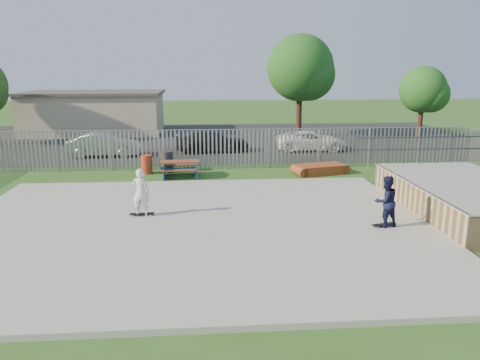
{
  "coord_description": "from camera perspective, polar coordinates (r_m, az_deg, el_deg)",
  "views": [
    {
      "loc": [
        0.38,
        -14.05,
        4.98
      ],
      "look_at": [
        1.63,
        2.0,
        1.1
      ],
      "focal_mm": 35.0,
      "sensor_mm": 36.0,
      "label": 1
    }
  ],
  "objects": [
    {
      "name": "tree_mid",
      "position": [
        34.66,
        7.35,
        13.39
      ],
      "size": [
        4.76,
        4.76,
        7.35
      ],
      "color": "#43271A",
      "rests_on": "ground"
    },
    {
      "name": "car_white",
      "position": [
        29.07,
        8.68,
        4.76
      ],
      "size": [
        4.4,
        2.23,
        1.19
      ],
      "primitive_type": "imported",
      "rotation": [
        0.0,
        0.0,
        1.51
      ],
      "color": "white",
      "rests_on": "parking_lot"
    },
    {
      "name": "car_dark",
      "position": [
        28.34,
        -3.43,
        4.78
      ],
      "size": [
        4.67,
        2.38,
        1.3
      ],
      "primitive_type": "imported",
      "rotation": [
        0.0,
        0.0,
        1.7
      ],
      "color": "black",
      "rests_on": "parking_lot"
    },
    {
      "name": "funbox",
      "position": [
        22.8,
        9.78,
        1.31
      ],
      "size": [
        2.45,
        1.64,
        0.45
      ],
      "rotation": [
        0.0,
        0.0,
        0.25
      ],
      "color": "brown",
      "rests_on": "ground"
    },
    {
      "name": "skateboard_b",
      "position": [
        16.03,
        -11.87,
        -4.13
      ],
      "size": [
        0.81,
        0.25,
        0.08
      ],
      "rotation": [
        0.0,
        0.0,
        0.06
      ],
      "color": "black",
      "rests_on": "concrete_slab"
    },
    {
      "name": "skater_white",
      "position": [
        15.82,
        -12.0,
        -1.48
      ],
      "size": [
        0.63,
        0.45,
        1.61
      ],
      "primitive_type": "imported",
      "rotation": [
        0.0,
        0.0,
        3.03
      ],
      "color": "white",
      "rests_on": "concrete_slab"
    },
    {
      "name": "skateboard_a",
      "position": [
        15.34,
        17.14,
        -5.27
      ],
      "size": [
        0.82,
        0.41,
        0.08
      ],
      "rotation": [
        0.0,
        0.0,
        0.28
      ],
      "color": "black",
      "rests_on": "concrete_slab"
    },
    {
      "name": "concrete_slab",
      "position": [
        14.88,
        -5.68,
        -5.76
      ],
      "size": [
        15.0,
        12.0,
        0.15
      ],
      "primitive_type": "cube",
      "color": "#A0A09A",
      "rests_on": "ground"
    },
    {
      "name": "skater_navy",
      "position": [
        15.12,
        17.34,
        -2.51
      ],
      "size": [
        0.92,
        0.8,
        1.61
      ],
      "primitive_type": "imported",
      "rotation": [
        0.0,
        0.0,
        3.42
      ],
      "color": "#121538",
      "rests_on": "concrete_slab"
    },
    {
      "name": "trash_bin_grey",
      "position": [
        23.04,
        -8.91,
        2.23
      ],
      "size": [
        0.63,
        0.63,
        1.04
      ],
      "primitive_type": "cylinder",
      "color": "#2A2A2C",
      "rests_on": "ground"
    },
    {
      "name": "ground",
      "position": [
        14.91,
        -5.68,
        -6.03
      ],
      "size": [
        120.0,
        120.0,
        0.0
      ],
      "primitive_type": "plane",
      "color": "#35571E",
      "rests_on": "ground"
    },
    {
      "name": "trash_bin_red",
      "position": [
        22.92,
        -11.31,
        1.89
      ],
      "size": [
        0.54,
        0.54,
        0.9
      ],
      "primitive_type": "cylinder",
      "color": "#A62E19",
      "rests_on": "ground"
    },
    {
      "name": "building",
      "position": [
        38.13,
        -17.28,
        7.88
      ],
      "size": [
        10.4,
        6.4,
        3.2
      ],
      "color": "#BDAE91",
      "rests_on": "ground"
    },
    {
      "name": "tree_right",
      "position": [
        36.45,
        21.4,
        10.21
      ],
      "size": [
        3.31,
        3.31,
        5.11
      ],
      "color": "#45251B",
      "rests_on": "ground"
    },
    {
      "name": "car_silver",
      "position": [
        27.83,
        -16.22,
        4.14
      ],
      "size": [
        4.13,
        1.63,
        1.34
      ],
      "primitive_type": "imported",
      "rotation": [
        0.0,
        0.0,
        1.62
      ],
      "color": "#A1A1A5",
      "rests_on": "parking_lot"
    },
    {
      "name": "fence",
      "position": [
        19.06,
        -2.48,
        1.49
      ],
      "size": [
        26.04,
        16.02,
        2.0
      ],
      "color": "gray",
      "rests_on": "ground"
    },
    {
      "name": "parking_lot",
      "position": [
        33.42,
        -5.06,
        4.94
      ],
      "size": [
        40.0,
        18.0,
        0.02
      ],
      "primitive_type": "cube",
      "color": "black",
      "rests_on": "ground"
    },
    {
      "name": "quarter_pipe",
      "position": [
        18.17,
        25.85,
        -1.92
      ],
      "size": [
        5.5,
        7.05,
        2.19
      ],
      "color": "tan",
      "rests_on": "ground"
    },
    {
      "name": "picnic_table",
      "position": [
        21.95,
        -7.32,
        1.36
      ],
      "size": [
        1.88,
        1.59,
        0.76
      ],
      "rotation": [
        0.0,
        0.0,
        0.06
      ],
      "color": "brown",
      "rests_on": "ground"
    }
  ]
}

